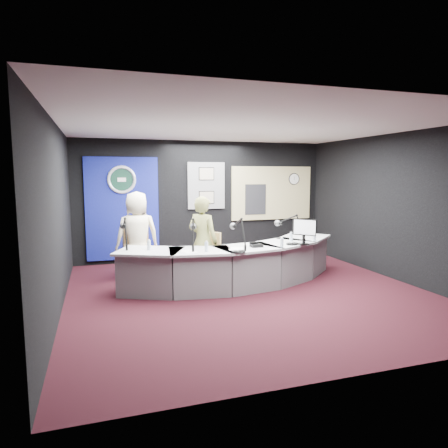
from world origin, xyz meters
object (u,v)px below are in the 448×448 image
object	(u,v)px
person_man	(137,235)
armchair_left	(138,256)
broadcast_desk	(236,264)
person_woman	(203,241)
armchair_right	(203,259)

from	to	relation	value
person_man	armchair_left	bearing A→B (deg)	180.00
broadcast_desk	person_woman	world-z (taller)	person_woman
broadcast_desk	person_woman	size ratio (longest dim) A/B	2.76
person_woman	person_man	bearing A→B (deg)	8.02
broadcast_desk	armchair_left	xyz separation A→B (m)	(-1.67, 1.05, 0.05)
armchair_right	person_man	size ratio (longest dim) A/B	0.57
armchair_right	person_man	xyz separation A→B (m)	(-1.09, 0.88, 0.36)
person_man	person_woman	bearing A→B (deg)	135.41
broadcast_desk	person_woman	bearing A→B (deg)	164.01
armchair_right	person_woman	size ratio (longest dim) A/B	0.59
broadcast_desk	person_man	xyz separation A→B (m)	(-1.67, 1.05, 0.47)
broadcast_desk	armchair_left	size ratio (longest dim) A/B	5.24
armchair_left	person_woman	xyz separation A→B (m)	(1.09, -0.88, 0.39)
armchair_left	person_man	distance (m)	0.42
person_woman	broadcast_desk	bearing A→B (deg)	-148.86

